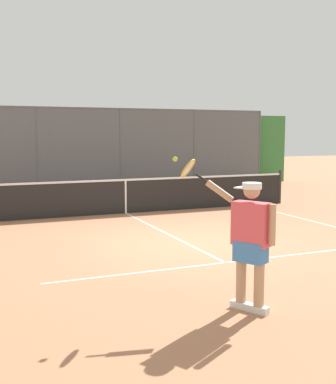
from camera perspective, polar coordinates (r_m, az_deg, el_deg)
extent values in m
plane|color=#B27551|center=(9.92, 2.26, -6.08)|extent=(60.00, 60.00, 0.00)
cube|color=white|center=(8.56, 6.71, -8.20)|extent=(6.25, 0.05, 0.01)
cube|color=white|center=(11.05, -0.50, -4.70)|extent=(0.05, 5.67, 0.01)
cylinder|color=#565B60|center=(22.24, 10.65, 5.19)|extent=(0.07, 0.07, 3.21)
cylinder|color=#565B60|center=(20.65, 3.07, 5.17)|extent=(0.07, 0.07, 3.21)
cylinder|color=#565B60|center=(19.47, -5.59, 5.04)|extent=(0.07, 0.07, 3.21)
cylinder|color=#565B60|center=(18.79, -15.11, 4.77)|extent=(0.07, 0.07, 3.21)
cylinder|color=#565B60|center=(19.08, -10.36, 9.63)|extent=(16.18, 0.05, 0.05)
cube|color=#565B60|center=(19.06, -10.26, 4.93)|extent=(16.18, 0.02, 3.21)
cube|color=#387A3D|center=(19.70, -10.66, 4.68)|extent=(19.18, 0.90, 3.01)
cube|color=#ADADA8|center=(19.00, -10.05, 0.30)|extent=(17.18, 0.18, 0.15)
cylinder|color=#2D2D2D|center=(15.91, 12.95, 0.63)|extent=(0.09, 0.09, 1.07)
cube|color=black|center=(13.61, -4.99, -0.60)|extent=(10.20, 0.02, 0.91)
cube|color=white|center=(13.56, -5.01, 1.41)|extent=(10.20, 0.04, 0.05)
cube|color=white|center=(13.61, -4.99, -0.60)|extent=(0.05, 0.04, 0.91)
cube|color=silver|center=(6.34, 10.54, -13.35)|extent=(0.22, 0.28, 0.09)
cylinder|color=tan|center=(6.21, 10.62, -9.70)|extent=(0.13, 0.13, 0.75)
cube|color=silver|center=(6.46, 8.49, -12.93)|extent=(0.22, 0.28, 0.09)
cylinder|color=tan|center=(6.33, 8.56, -9.34)|extent=(0.13, 0.13, 0.75)
cube|color=#3D7AC6|center=(6.19, 9.64, -6.89)|extent=(0.38, 0.45, 0.26)
cube|color=#DB4C56|center=(6.12, 9.70, -3.69)|extent=(0.41, 0.51, 0.54)
cylinder|color=tan|center=(5.98, 12.11, -3.77)|extent=(0.08, 0.08, 0.50)
cylinder|color=tan|center=(6.24, 6.05, 0.10)|extent=(0.33, 0.32, 0.28)
sphere|color=tan|center=(6.05, 9.78, 0.18)|extent=(0.21, 0.21, 0.21)
cylinder|color=white|center=(6.05, 9.79, 0.72)|extent=(0.32, 0.32, 0.08)
cube|color=white|center=(6.11, 8.85, 0.50)|extent=(0.24, 0.25, 0.02)
cylinder|color=black|center=(6.29, 3.98, 1.61)|extent=(0.14, 0.14, 0.13)
torus|color=gold|center=(6.33, 2.36, 2.78)|extent=(0.33, 0.34, 0.26)
cylinder|color=silver|center=(6.33, 2.36, 2.78)|extent=(0.27, 0.28, 0.21)
sphere|color=#C1D138|center=(6.39, 0.83, 3.88)|extent=(0.07, 0.07, 0.07)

